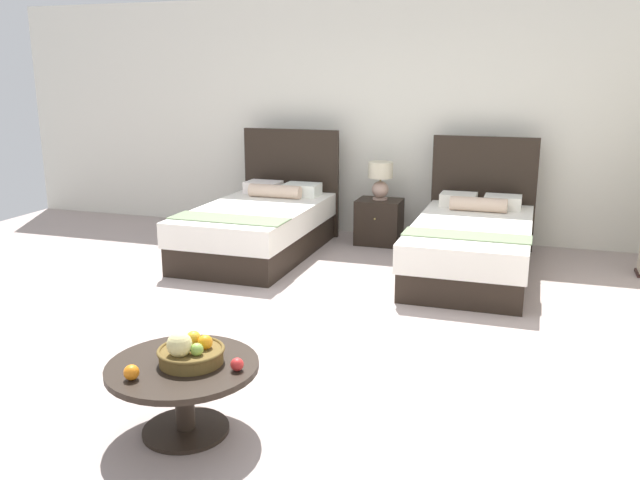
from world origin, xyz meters
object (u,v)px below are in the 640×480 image
object	(u,v)px
bed_near_window	(260,226)
table_lamp	(380,177)
loose_apple	(237,364)
loose_orange	(131,372)
coffee_table	(183,382)
fruit_bowl	(190,352)
nightstand	(379,222)
bed_near_corner	(472,243)

from	to	relation	value
bed_near_window	table_lamp	xyz separation A→B (m)	(1.14, 0.85, 0.47)
loose_apple	loose_orange	world-z (taller)	loose_orange
loose_apple	coffee_table	bearing A→B (deg)	-176.93
table_lamp	fruit_bowl	size ratio (longest dim) A/B	1.19
nightstand	table_lamp	world-z (taller)	table_lamp
nightstand	loose_apple	size ratio (longest dim) A/B	7.31
bed_near_corner	loose_apple	world-z (taller)	bed_near_corner
table_lamp	coffee_table	size ratio (longest dim) A/B	0.52
nightstand	loose_orange	bearing A→B (deg)	-92.45
nightstand	table_lamp	distance (m)	0.52
fruit_bowl	loose_apple	bearing A→B (deg)	-0.44
bed_near_corner	loose_orange	world-z (taller)	bed_near_corner
bed_near_window	fruit_bowl	xyz separation A→B (m)	(1.13, -3.57, 0.17)
loose_apple	table_lamp	bearing A→B (deg)	93.49
fruit_bowl	coffee_table	bearing A→B (deg)	-152.70
bed_near_window	bed_near_corner	xyz separation A→B (m)	(2.29, 0.00, -0.01)
table_lamp	loose_orange	world-z (taller)	table_lamp
table_lamp	loose_apple	distance (m)	4.44
loose_apple	loose_orange	xyz separation A→B (m)	(-0.47, -0.27, 0.00)
loose_apple	loose_orange	size ratio (longest dim) A/B	0.88
nightstand	loose_apple	bearing A→B (deg)	-86.50
bed_near_corner	fruit_bowl	distance (m)	3.76
nightstand	table_lamp	bearing A→B (deg)	90.00
bed_near_corner	coffee_table	distance (m)	3.79
nightstand	fruit_bowl	size ratio (longest dim) A/B	1.42
bed_near_corner	loose_orange	distance (m)	4.08
table_lamp	bed_near_window	bearing A→B (deg)	-143.47
nightstand	loose_orange	distance (m)	4.68
bed_near_corner	table_lamp	distance (m)	1.50
coffee_table	loose_apple	bearing A→B (deg)	3.07
bed_near_window	loose_apple	world-z (taller)	bed_near_window
table_lamp	loose_apple	xyz separation A→B (m)	(0.27, -4.42, -0.34)
coffee_table	loose_apple	distance (m)	0.35
bed_near_window	loose_apple	size ratio (longest dim) A/B	30.17
fruit_bowl	loose_apple	xyz separation A→B (m)	(0.28, -0.00, -0.03)
coffee_table	loose_apple	xyz separation A→B (m)	(0.32, 0.02, 0.14)
bed_near_window	loose_apple	bearing A→B (deg)	-68.46
bed_near_corner	table_lamp	world-z (taller)	bed_near_corner
nightstand	loose_apple	world-z (taller)	nightstand
nightstand	fruit_bowl	world-z (taller)	fruit_bowl
fruit_bowl	loose_apple	world-z (taller)	fruit_bowl
table_lamp	loose_apple	world-z (taller)	table_lamp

